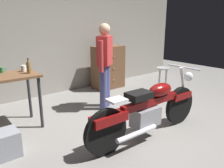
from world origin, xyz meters
TOP-DOWN VIEW (x-y plane):
  - ground_plane at (0.00, 0.00)m, footprint 12.00×12.00m
  - back_wall at (0.00, 2.80)m, footprint 8.00×0.12m
  - motorcycle at (0.03, -0.14)m, footprint 2.19×0.60m
  - person_standing at (0.25, 1.23)m, footprint 0.48×0.40m
  - shop_stool at (1.89, 1.08)m, footprint 0.32×0.32m
  - wooden_dresser at (1.17, 2.30)m, footprint 0.80×0.47m
  - storage_bin at (-1.85, 0.67)m, footprint 0.44×0.32m
  - mug_white_ceramic at (-1.21, 1.53)m, footprint 0.11×0.08m
  - mug_green_speckled at (-1.51, 1.65)m, footprint 0.11×0.07m
  - bottle at (-1.18, 1.34)m, footprint 0.06×0.06m

SIDE VIEW (x-z plane):
  - ground_plane at x=0.00m, z-range 0.00..0.00m
  - storage_bin at x=-1.85m, z-range 0.00..0.34m
  - motorcycle at x=0.03m, z-range -0.05..0.95m
  - shop_stool at x=1.89m, z-range 0.18..0.82m
  - wooden_dresser at x=1.17m, z-range 0.00..1.10m
  - person_standing at x=0.25m, z-range 0.09..1.76m
  - mug_green_speckled at x=-1.51m, z-range 0.90..0.99m
  - mug_white_ceramic at x=-1.21m, z-range 0.90..1.00m
  - bottle at x=-1.18m, z-range 0.88..1.12m
  - back_wall at x=0.00m, z-range 0.00..3.10m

